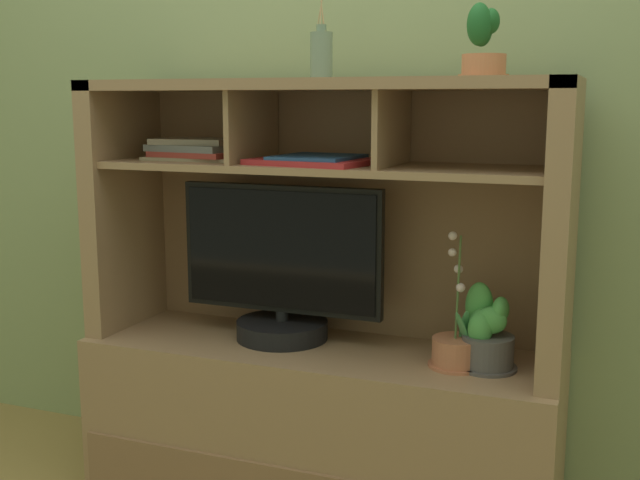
{
  "coord_description": "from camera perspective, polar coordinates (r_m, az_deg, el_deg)",
  "views": [
    {
      "loc": [
        0.79,
        -2.02,
        1.18
      ],
      "look_at": [
        0.0,
        0.0,
        0.79
      ],
      "focal_mm": 43.96,
      "sensor_mm": 36.0,
      "label": 1
    }
  ],
  "objects": [
    {
      "name": "potted_orchid",
      "position": [
        2.12,
        9.89,
        -7.88
      ],
      "size": [
        0.15,
        0.15,
        0.36
      ],
      "color": "#B4694A",
      "rests_on": "media_console"
    },
    {
      "name": "magazine_stack_left",
      "position": [
        2.16,
        -0.48,
        5.83
      ],
      "size": [
        0.35,
        0.28,
        0.02
      ],
      "color": "#B2272D",
      "rests_on": "media_console"
    },
    {
      "name": "diffuser_bottle",
      "position": [
        2.19,
        0.1,
        13.36
      ],
      "size": [
        0.06,
        0.06,
        0.29
      ],
      "color": "slate",
      "rests_on": "media_console"
    },
    {
      "name": "potted_succulent",
      "position": [
        2.06,
        11.78,
        13.66
      ],
      "size": [
        0.13,
        0.13,
        0.18
      ],
      "color": "#BB7049",
      "rests_on": "media_console"
    },
    {
      "name": "media_console",
      "position": [
        2.32,
        0.07,
        -9.82
      ],
      "size": [
        1.36,
        0.48,
        1.24
      ],
      "color": "#997554",
      "rests_on": "ground"
    },
    {
      "name": "back_wall",
      "position": [
        2.42,
        2.28,
        15.36
      ],
      "size": [
        6.0,
        0.02,
        2.8
      ],
      "primitive_type": "cube",
      "color": "#869866",
      "rests_on": "ground"
    },
    {
      "name": "magazine_stack_centre",
      "position": [
        2.37,
        -8.81,
        6.51
      ],
      "size": [
        0.29,
        0.24,
        0.06
      ],
      "color": "gray",
      "rests_on": "media_console"
    },
    {
      "name": "tv_monitor",
      "position": [
        2.3,
        -2.81,
        -2.72
      ],
      "size": [
        0.62,
        0.27,
        0.46
      ],
      "color": "black",
      "rests_on": "media_console"
    },
    {
      "name": "potted_fern",
      "position": [
        2.12,
        12.02,
        -6.84
      ],
      "size": [
        0.16,
        0.16,
        0.22
      ],
      "color": "#4E4A4A",
      "rests_on": "media_console"
    }
  ]
}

